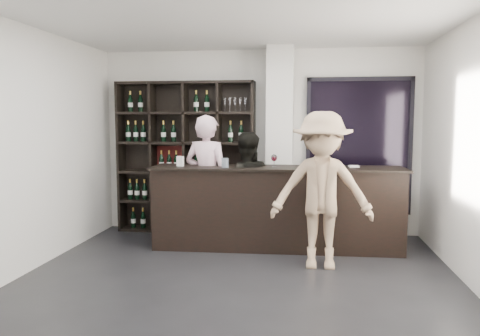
# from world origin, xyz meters

# --- Properties ---
(floor) EXTENTS (5.00, 5.50, 0.01)m
(floor) POSITION_xyz_m (0.00, 0.00, -0.01)
(floor) COLOR black
(floor) RESTS_ON ground
(wine_shelf) EXTENTS (2.20, 0.35, 2.40)m
(wine_shelf) POSITION_xyz_m (-1.15, 2.57, 1.20)
(wine_shelf) COLOR black
(wine_shelf) RESTS_ON floor
(structural_column) EXTENTS (0.40, 0.40, 2.90)m
(structural_column) POSITION_xyz_m (0.35, 2.47, 1.45)
(structural_column) COLOR silver
(structural_column) RESTS_ON floor
(glass_panel) EXTENTS (1.60, 0.08, 2.10)m
(glass_panel) POSITION_xyz_m (1.55, 2.69, 1.40)
(glass_panel) COLOR black
(glass_panel) RESTS_ON floor
(tasting_counter) EXTENTS (3.49, 0.72, 1.15)m
(tasting_counter) POSITION_xyz_m (0.35, 1.75, 0.58)
(tasting_counter) COLOR black
(tasting_counter) RESTS_ON floor
(taster_pink) EXTENTS (0.77, 0.61, 1.87)m
(taster_pink) POSITION_xyz_m (-0.66, 1.85, 0.93)
(taster_pink) COLOR #F9CAD8
(taster_pink) RESTS_ON floor
(taster_black) EXTENTS (0.90, 0.77, 1.63)m
(taster_black) POSITION_xyz_m (-0.10, 1.85, 0.81)
(taster_black) COLOR black
(taster_black) RESTS_ON floor
(customer) EXTENTS (1.24, 0.72, 1.90)m
(customer) POSITION_xyz_m (0.94, 0.97, 0.95)
(customer) COLOR tan
(customer) RESTS_ON floor
(wine_glass) EXTENTS (0.11, 0.11, 0.19)m
(wine_glass) POSITION_xyz_m (0.31, 1.74, 1.25)
(wine_glass) COLOR white
(wine_glass) RESTS_ON tasting_counter
(spit_cup) EXTENTS (0.13, 0.13, 0.13)m
(spit_cup) POSITION_xyz_m (-0.35, 1.58, 1.21)
(spit_cup) COLOR silver
(spit_cup) RESTS_ON tasting_counter
(napkin_stack) EXTENTS (0.14, 0.14, 0.02)m
(napkin_stack) POSITION_xyz_m (1.40, 1.88, 1.16)
(napkin_stack) COLOR white
(napkin_stack) RESTS_ON tasting_counter
(card_stand) EXTENTS (0.10, 0.07, 0.14)m
(card_stand) POSITION_xyz_m (-1.00, 1.66, 1.22)
(card_stand) COLOR white
(card_stand) RESTS_ON tasting_counter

